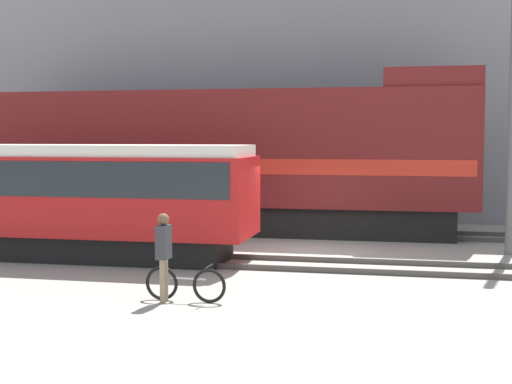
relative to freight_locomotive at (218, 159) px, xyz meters
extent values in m
plane|color=#9E998C|center=(3.61, -4.17, -2.53)|extent=(120.00, 120.00, 0.00)
cube|color=#47423D|center=(3.61, -6.77, -2.46)|extent=(60.00, 0.07, 0.14)
cube|color=#47423D|center=(3.61, -5.33, -2.46)|extent=(60.00, 0.07, 0.14)
cube|color=#47423D|center=(3.61, -0.72, -2.46)|extent=(60.00, 0.07, 0.14)
cube|color=#47423D|center=(3.61, 0.72, -2.46)|extent=(60.00, 0.07, 0.14)
cube|color=gray|center=(3.61, 6.89, 3.95)|extent=(41.83, 6.00, 12.95)
cube|color=black|center=(-0.14, 0.00, -2.03)|extent=(16.12, 2.55, 1.00)
cube|color=maroon|center=(-0.14, 0.00, 0.38)|extent=(17.52, 3.00, 3.82)
cube|color=red|center=(-0.14, 0.00, -0.20)|extent=(17.17, 3.04, 0.50)
cube|color=maroon|center=(7.12, 0.00, 2.58)|extent=(3.00, 2.85, 0.60)
cube|color=black|center=(-3.32, -6.05, -2.18)|extent=(10.19, 2.00, 0.70)
cube|color=red|center=(-3.32, -6.05, -0.80)|extent=(11.58, 2.50, 2.07)
cube|color=#1E2328|center=(-3.32, -6.05, -0.31)|extent=(11.12, 2.54, 0.90)
cube|color=silver|center=(-3.32, -6.05, 0.39)|extent=(11.35, 2.38, 0.30)
torus|color=black|center=(2.58, -10.37, -2.19)|extent=(0.69, 0.10, 0.69)
torus|color=black|center=(1.58, -10.32, -2.19)|extent=(0.69, 0.10, 0.69)
cylinder|color=#A5A5AD|center=(2.08, -10.34, -2.07)|extent=(0.85, 0.07, 0.04)
cylinder|color=#A5A5AD|center=(1.73, -10.33, -2.03)|extent=(0.03, 0.03, 0.31)
cylinder|color=#262626|center=(2.58, -10.37, -1.79)|extent=(0.04, 0.44, 0.02)
cylinder|color=#8C7A5B|center=(1.68, -10.40, -2.10)|extent=(0.11, 0.11, 0.87)
cylinder|color=#8C7A5B|center=(1.67, -10.56, -2.10)|extent=(0.11, 0.11, 0.87)
cube|color=#333338|center=(1.68, -10.48, -1.32)|extent=(0.24, 0.37, 0.67)
sphere|color=brown|center=(1.68, -10.48, -0.87)|extent=(0.24, 0.24, 0.24)
camera|label=1|loc=(6.35, -23.75, 0.75)|focal=50.00mm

